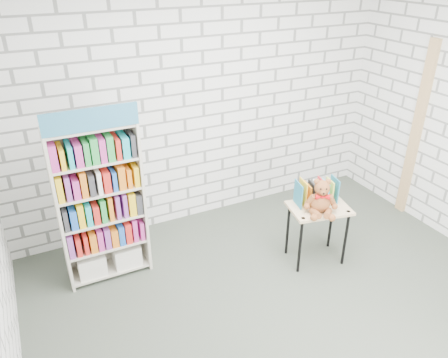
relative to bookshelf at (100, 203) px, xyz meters
name	(u,v)px	position (x,y,z in m)	size (l,w,h in m)	color
ground	(297,316)	(1.36, -1.36, -0.81)	(4.50, 4.50, 0.00)	#3E463B
room_shell	(317,129)	(1.36, -1.36, 0.97)	(4.52, 4.02, 2.81)	silver
bookshelf	(100,203)	(0.00, 0.00, 0.00)	(0.79, 0.31, 1.78)	beige
display_table	(318,215)	(1.99, -0.74, -0.27)	(0.66, 0.52, 0.63)	tan
table_books	(316,192)	(2.01, -0.65, -0.06)	(0.44, 0.26, 0.24)	teal
teddy_bear	(321,200)	(1.93, -0.82, -0.04)	(0.34, 0.32, 0.35)	brown
door_trim	(416,132)	(3.58, -0.41, 0.24)	(0.05, 0.12, 2.10)	tan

